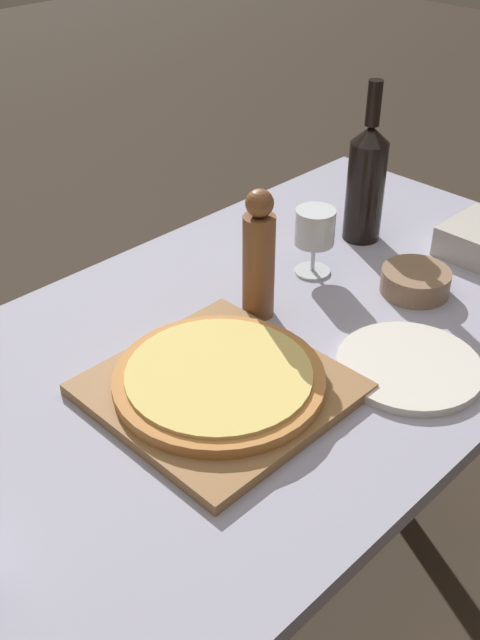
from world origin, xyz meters
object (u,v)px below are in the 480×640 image
Objects in this scene: wine_bottle at (366,180)px; pepper_mill at (259,258)px; small_bowl at (415,281)px; pizza at (219,378)px; wine_glass at (315,230)px.

pepper_mill is at bearing -82.74° from wine_bottle.
wine_bottle is 2.58× the size of small_bowl.
wine_bottle is (-0.16, 0.55, 0.10)m from pizza.
wine_bottle is 2.48× the size of wine_glass.
pizza is 0.24m from pepper_mill.
wine_bottle is at bearing 97.26° from pepper_mill.
wine_glass is 0.21m from small_bowl.
wine_glass is (-0.13, 0.37, 0.06)m from pizza.
wine_bottle is at bearing 105.66° from pizza.
pizza is at bearing -70.32° from wine_glass.
pizza is 0.99× the size of wine_bottle.
pizza is at bearing -74.34° from wine_bottle.
pepper_mill is at bearing 118.88° from pizza.
small_bowl reaches higher than pizza.
wine_glass is at bearing 109.68° from pizza.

